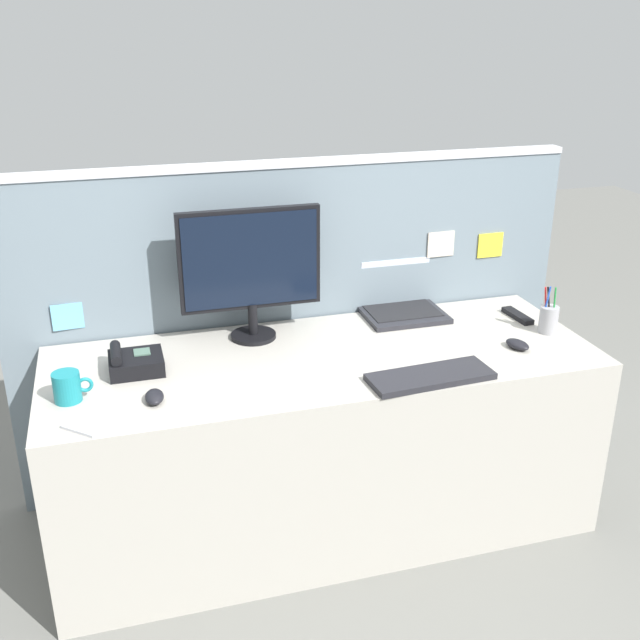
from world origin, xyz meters
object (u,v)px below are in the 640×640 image
(desktop_monitor, at_px, (250,265))
(laptop, at_px, (399,301))
(computer_mouse_right_hand, at_px, (517,344))
(coffee_mug, at_px, (68,387))
(cell_phone_silver_slab, at_px, (84,427))
(desk_phone, at_px, (134,362))
(tv_remote, at_px, (518,316))
(computer_mouse_left_hand, at_px, (154,397))
(keyboard_main, at_px, (430,376))
(pen_cup, at_px, (549,319))

(desktop_monitor, height_order, laptop, desktop_monitor)
(laptop, height_order, computer_mouse_right_hand, laptop)
(desktop_monitor, distance_m, coffee_mug, 0.79)
(cell_phone_silver_slab, bearing_deg, computer_mouse_right_hand, -40.93)
(desk_phone, xyz_separation_m, computer_mouse_right_hand, (1.37, -0.20, -0.02))
(desktop_monitor, xyz_separation_m, cell_phone_silver_slab, (-0.62, -0.53, -0.28))
(tv_remote, relative_size, coffee_mug, 1.35)
(desktop_monitor, xyz_separation_m, computer_mouse_left_hand, (-0.41, -0.42, -0.27))
(keyboard_main, bearing_deg, computer_mouse_left_hand, 169.71)
(desktop_monitor, distance_m, pen_cup, 1.17)
(computer_mouse_right_hand, bearing_deg, computer_mouse_left_hand, 163.95)
(desk_phone, relative_size, tv_remote, 1.08)
(desk_phone, relative_size, cell_phone_silver_slab, 1.43)
(desk_phone, height_order, coffee_mug, coffee_mug)
(laptop, distance_m, coffee_mug, 1.37)
(laptop, distance_m, computer_mouse_right_hand, 0.54)
(coffee_mug, bearing_deg, computer_mouse_left_hand, -17.05)
(desktop_monitor, xyz_separation_m, computer_mouse_right_hand, (0.92, -0.38, -0.27))
(keyboard_main, distance_m, cell_phone_silver_slab, 1.13)
(laptop, relative_size, pen_cup, 1.69)
(keyboard_main, bearing_deg, desktop_monitor, 130.20)
(desktop_monitor, height_order, pen_cup, desktop_monitor)
(pen_cup, distance_m, cell_phone_silver_slab, 1.75)
(laptop, xyz_separation_m, computer_mouse_right_hand, (0.29, -0.46, -0.03))
(desk_phone, bearing_deg, keyboard_main, -19.76)
(laptop, bearing_deg, computer_mouse_right_hand, -58.16)
(laptop, relative_size, computer_mouse_right_hand, 3.24)
(computer_mouse_right_hand, height_order, coffee_mug, coffee_mug)
(laptop, height_order, computer_mouse_left_hand, laptop)
(keyboard_main, distance_m, tv_remote, 0.70)
(computer_mouse_right_hand, relative_size, tv_remote, 0.59)
(computer_mouse_right_hand, bearing_deg, desk_phone, 153.92)
(computer_mouse_right_hand, distance_m, computer_mouse_left_hand, 1.33)
(cell_phone_silver_slab, bearing_deg, computer_mouse_left_hand, -19.19)
(desk_phone, xyz_separation_m, pen_cup, (1.56, -0.10, 0.02))
(computer_mouse_right_hand, bearing_deg, coffee_mug, 160.76)
(desk_phone, bearing_deg, laptop, 13.53)
(keyboard_main, height_order, computer_mouse_left_hand, computer_mouse_left_hand)
(desk_phone, distance_m, keyboard_main, 1.02)
(computer_mouse_left_hand, bearing_deg, laptop, 29.27)
(desktop_monitor, height_order, computer_mouse_right_hand, desktop_monitor)
(keyboard_main, xyz_separation_m, cell_phone_silver_slab, (-1.13, -0.01, -0.01))
(laptop, height_order, tv_remote, laptop)
(computer_mouse_right_hand, bearing_deg, tv_remote, 42.18)
(coffee_mug, bearing_deg, desk_phone, 36.51)
(desktop_monitor, xyz_separation_m, laptop, (0.63, 0.08, -0.24))
(keyboard_main, distance_m, computer_mouse_left_hand, 0.92)
(cell_phone_silver_slab, xyz_separation_m, tv_remote, (1.70, 0.42, 0.01))
(desktop_monitor, xyz_separation_m, tv_remote, (1.07, -0.11, -0.28))
(computer_mouse_left_hand, bearing_deg, tv_remote, 15.20)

